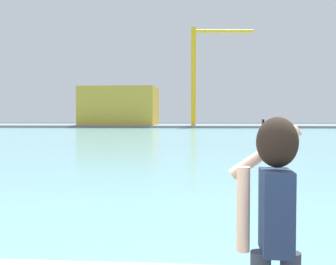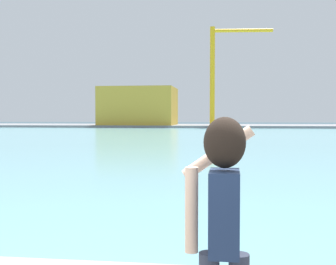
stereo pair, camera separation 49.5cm
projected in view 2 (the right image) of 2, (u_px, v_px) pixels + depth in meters
name	position (u px, v px, depth m)	size (l,w,h in m)	color
ground_plane	(216.00, 136.00, 52.63)	(220.00, 220.00, 0.00)	#334751
harbor_water	(217.00, 135.00, 54.61)	(140.00, 100.00, 0.02)	#6BA8B2
far_shore_dock	(220.00, 126.00, 94.23)	(140.00, 20.00, 0.48)	gray
person_photographer	(223.00, 217.00, 2.86)	(0.52, 0.55, 1.74)	#2D3342
warehouse_left	(139.00, 106.00, 93.63)	(15.90, 12.85, 8.18)	gold
port_crane	(219.00, 66.00, 85.95)	(12.54, 1.86, 19.93)	yellow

